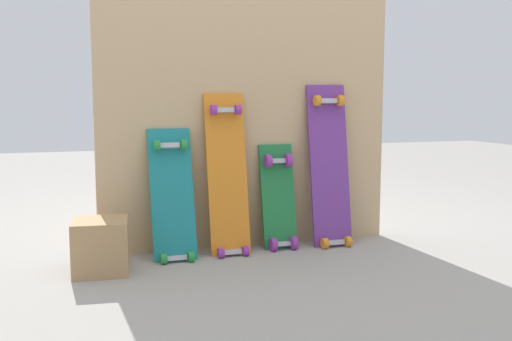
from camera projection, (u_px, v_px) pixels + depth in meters
ground_plane at (252, 248)px, 3.16m from camera, size 12.00×12.00×0.00m
plywood_wall_panel at (248, 79)px, 3.12m from camera, size 1.58×0.04×1.78m
skateboard_teal at (173, 201)px, 2.94m from camera, size 0.21×0.25×0.71m
skateboard_orange at (228, 181)px, 3.03m from camera, size 0.21×0.22×0.89m
skateboard_green at (279, 202)px, 3.15m from camera, size 0.18×0.19×0.61m
skateboard_purple at (330, 172)px, 3.20m from camera, size 0.22×0.22×0.93m
wooden_crate at (101, 246)px, 2.71m from camera, size 0.27×0.27×0.24m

